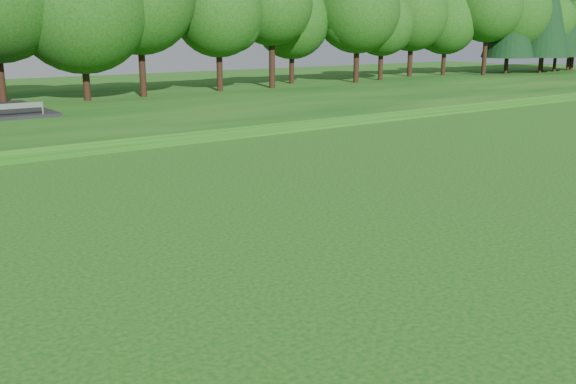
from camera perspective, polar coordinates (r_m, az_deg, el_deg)
berm at (r=48.73m, az=-7.65°, el=8.08°), size 130.00×30.00×0.60m
walking_path at (r=37.17m, az=2.85°, el=5.89°), size 130.00×1.60×0.04m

